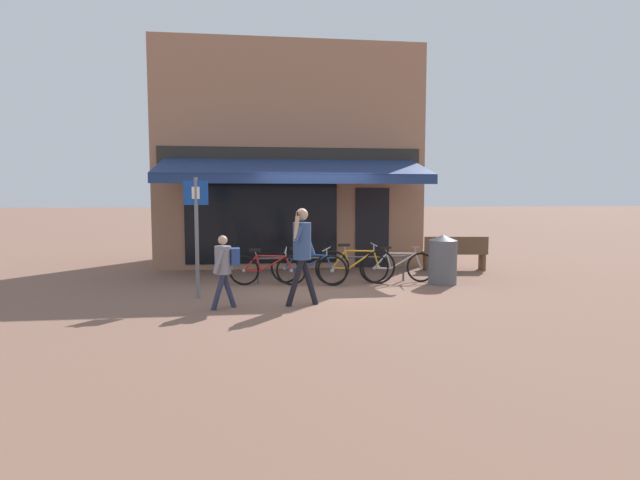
# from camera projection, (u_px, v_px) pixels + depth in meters

# --- Properties ---
(ground_plane) EXTENTS (160.00, 160.00, 0.00)m
(ground_plane) POSITION_uv_depth(u_px,v_px,m) (323.00, 290.00, 9.98)
(ground_plane) COLOR brown
(shop_front) EXTENTS (7.07, 4.94, 5.87)m
(shop_front) POSITION_uv_depth(u_px,v_px,m) (288.00, 160.00, 14.25)
(shop_front) COLOR #9E7056
(shop_front) RESTS_ON ground_plane
(bike_rack_rail) EXTENTS (3.32, 0.04, 0.57)m
(bike_rack_rail) POSITION_uv_depth(u_px,v_px,m) (332.00, 261.00, 10.87)
(bike_rack_rail) COLOR #47494F
(bike_rack_rail) RESTS_ON ground_plane
(bicycle_red) EXTENTS (1.65, 0.53, 0.81)m
(bicycle_red) POSITION_uv_depth(u_px,v_px,m) (267.00, 269.00, 10.50)
(bicycle_red) COLOR black
(bicycle_red) RESTS_ON ground_plane
(bicycle_blue) EXTENTS (1.61, 0.86, 0.81)m
(bicycle_blue) POSITION_uv_depth(u_px,v_px,m) (308.00, 268.00, 10.62)
(bicycle_blue) COLOR black
(bicycle_blue) RESTS_ON ground_plane
(bicycle_orange) EXTENTS (1.74, 0.52, 0.88)m
(bicycle_orange) POSITION_uv_depth(u_px,v_px,m) (355.00, 266.00, 10.61)
(bicycle_orange) COLOR black
(bicycle_orange) RESTS_ON ground_plane
(bicycle_silver) EXTENTS (1.70, 0.52, 0.81)m
(bicycle_silver) POSITION_uv_depth(u_px,v_px,m) (397.00, 266.00, 10.90)
(bicycle_silver) COLOR black
(bicycle_silver) RESTS_ON ground_plane
(pedestrian_adult) EXTENTS (0.60, 0.47, 1.69)m
(pedestrian_adult) POSITION_uv_depth(u_px,v_px,m) (302.00, 245.00, 8.53)
(pedestrian_adult) COLOR black
(pedestrian_adult) RESTS_ON ground_plane
(pedestrian_child) EXTENTS (0.49, 0.46, 1.25)m
(pedestrian_child) POSITION_uv_depth(u_px,v_px,m) (225.00, 263.00, 8.30)
(pedestrian_child) COLOR #282D47
(pedestrian_child) RESTS_ON ground_plane
(litter_bin) EXTENTS (0.61, 0.61, 1.06)m
(litter_bin) POSITION_uv_depth(u_px,v_px,m) (443.00, 259.00, 10.68)
(litter_bin) COLOR #515459
(litter_bin) RESTS_ON ground_plane
(parking_sign) EXTENTS (0.44, 0.07, 2.22)m
(parking_sign) POSITION_uv_depth(u_px,v_px,m) (196.00, 224.00, 9.11)
(parking_sign) COLOR slate
(parking_sign) RESTS_ON ground_plane
(park_bench) EXTENTS (1.64, 0.64, 0.87)m
(park_bench) POSITION_uv_depth(u_px,v_px,m) (455.00, 252.00, 12.67)
(park_bench) COLOR brown
(park_bench) RESTS_ON ground_plane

